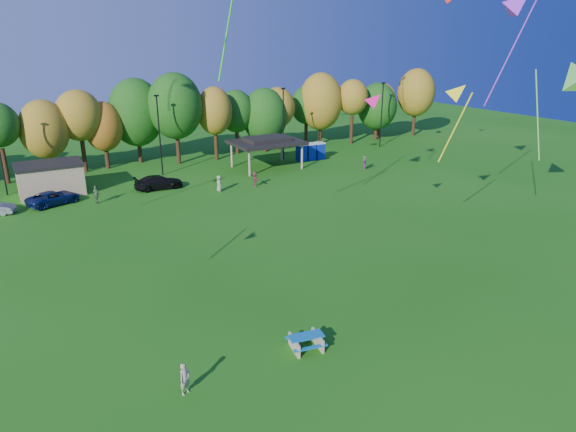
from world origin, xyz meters
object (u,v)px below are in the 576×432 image
porta_potties (310,151)px  picnic_table (306,341)px  car_c (53,198)px  kite_flyer (185,379)px  car_d (159,182)px

porta_potties → picnic_table: (-22.85, -36.08, -0.65)m
picnic_table → car_c: 33.33m
kite_flyer → car_d: 33.87m
kite_flyer → car_d: (8.40, 32.82, -0.04)m
porta_potties → kite_flyer: size_ratio=2.45×
picnic_table → car_d: (1.87, 32.53, 0.27)m
kite_flyer → porta_potties: bearing=26.8°
porta_potties → picnic_table: 42.71m
porta_potties → kite_flyer: bearing=-128.9°
picnic_table → car_c: (-8.35, 32.27, 0.21)m
porta_potties → car_c: bearing=-173.0°
picnic_table → car_c: size_ratio=0.42×
car_d → car_c: bearing=93.9°
porta_potties → car_c: size_ratio=0.78×
kite_flyer → car_d: kite_flyer is taller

